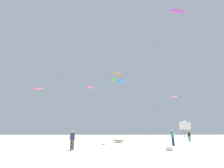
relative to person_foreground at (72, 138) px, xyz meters
The scene contains 14 objects.
ground_plane 7.59m from the person_foreground, 58.29° to the right, with size 120.00×120.00×0.00m, color beige.
person_foreground is the anchor object (origin of this frame).
person_midground 11.62m from the person_foreground, 21.40° to the left, with size 0.40×0.57×1.78m.
person_left 20.00m from the person_foreground, 35.54° to the left, with size 0.51×0.36×1.60m.
kite_grounded_near 13.72m from the person_foreground, 68.39° to the left, with size 2.54×4.18×0.49m.
lifeguard_tower 35.55m from the person_foreground, 49.94° to the left, with size 2.30×2.30×4.15m.
cooler_box 8.51m from the person_foreground, ahead, with size 0.56×0.36×0.32m, color white.
kite_aloft_0 39.29m from the person_foreground, 79.18° to the left, with size 3.73×3.44×1.01m.
kite_aloft_1 20.90m from the person_foreground, 70.15° to the left, with size 1.80×3.82×0.77m.
kite_aloft_2 16.33m from the person_foreground, 72.05° to the left, with size 1.38×2.19×0.41m.
kite_aloft_3 25.70m from the person_foreground, 119.86° to the left, with size 3.32×2.13×0.45m.
kite_aloft_5 31.53m from the person_foreground, 50.51° to the left, with size 2.52×2.26×0.29m.
kite_aloft_6 36.62m from the person_foreground, 92.98° to the left, with size 2.33×2.46×0.64m.
kite_aloft_7 27.42m from the person_foreground, 30.04° to the left, with size 2.88×1.27×0.40m.
Camera 1 is at (-0.95, -10.02, 1.66)m, focal length 27.58 mm.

